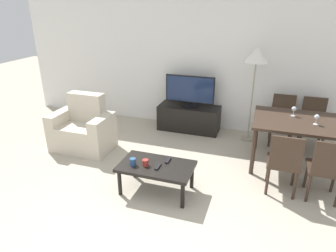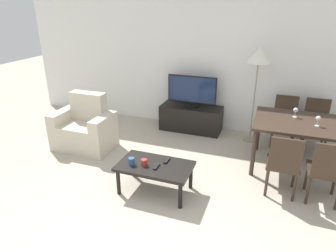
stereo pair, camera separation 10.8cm
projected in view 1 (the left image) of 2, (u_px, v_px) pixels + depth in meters
ground_plane at (130, 252)px, 2.95m from camera, size 18.00×18.00×0.00m
wall_back at (208, 57)px, 5.45m from camera, size 7.62×0.06×2.70m
armchair at (83, 130)px, 4.92m from camera, size 0.96×0.61×0.91m
tv_stand at (189, 118)px, 5.68m from camera, size 1.14×0.47×0.47m
tv at (190, 91)px, 5.48m from camera, size 0.91×0.32×0.58m
coffee_table at (156, 168)px, 3.78m from camera, size 0.94×0.55×0.39m
dining_table at (303, 126)px, 4.24m from camera, size 1.36×0.98×0.73m
dining_chair_near at (284, 161)px, 3.69m from camera, size 0.40×0.40×0.83m
dining_chair_far at (313, 121)px, 4.94m from camera, size 0.40×0.40×0.83m
dining_chair_near_right at (327, 167)px, 3.55m from camera, size 0.40×0.40×0.83m
dining_chair_far_left at (282, 117)px, 5.08m from camera, size 0.40×0.40×0.83m
floor_lamp at (256, 59)px, 4.82m from camera, size 0.38×0.38×1.62m
remote_primary at (168, 160)px, 3.85m from camera, size 0.04×0.15×0.02m
remote_secondary at (158, 167)px, 3.70m from camera, size 0.04×0.15×0.02m
cup_white_near at (145, 163)px, 3.73m from camera, size 0.08×0.08×0.08m
cup_colored_far at (133, 162)px, 3.74m from camera, size 0.08×0.08×0.09m
wine_glass_left at (294, 109)px, 4.35m from camera, size 0.07×0.07×0.15m
wine_glass_center at (317, 118)px, 4.05m from camera, size 0.07×0.07×0.15m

